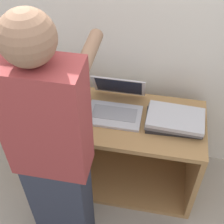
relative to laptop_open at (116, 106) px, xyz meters
name	(u,v)px	position (x,y,z in m)	size (l,w,h in m)	color
ground_plane	(107,205)	(0.00, -0.33, -0.76)	(12.00, 12.00, 0.00)	#9E9384
wall_back	(125,24)	(0.00, 0.32, 0.44)	(8.00, 0.05, 2.40)	silver
cart	(116,143)	(0.00, 0.01, -0.41)	(1.24, 0.54, 0.72)	#A87A47
laptop_open	(116,106)	(0.00, 0.00, 0.00)	(0.36, 0.35, 0.23)	#B7B7BC
laptop_stack_left	(58,102)	(-0.39, -0.06, 0.02)	(0.38, 0.26, 0.14)	slate
laptop_stack_right	(175,120)	(0.40, -0.06, -0.01)	(0.38, 0.26, 0.08)	#232326
person	(54,159)	(-0.23, -0.58, 0.11)	(0.40, 0.53, 1.72)	#2D3342
inventory_tag	(53,99)	(-0.39, -0.12, 0.10)	(0.06, 0.02, 0.01)	red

